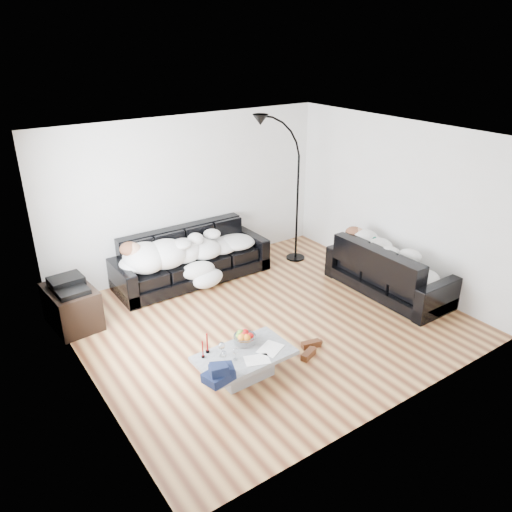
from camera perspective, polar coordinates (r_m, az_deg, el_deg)
ground at (r=7.19m, az=1.37°, el=-7.37°), size 5.00×5.00×0.00m
wall_back at (r=8.42m, az=-7.62°, el=6.97°), size 5.00×0.02×2.60m
wall_left at (r=5.64m, az=-19.59°, el=-3.24°), size 0.02×4.50×2.60m
wall_right at (r=8.24m, az=15.76°, el=5.89°), size 0.02×4.50×2.60m
ceiling at (r=6.24m, az=1.61°, el=13.44°), size 5.00×5.00×0.00m
sofa_back at (r=8.22m, az=-7.37°, el=-0.04°), size 2.55×0.88×0.83m
sofa_right at (r=8.04m, az=14.98°, el=-1.40°), size 0.85×1.99×0.81m
sleeper_back at (r=8.09m, az=-7.28°, el=1.25°), size 2.16×0.75×0.43m
sleeper_right at (r=7.94m, az=15.16°, el=0.07°), size 0.72×1.71×0.42m
teal_cushion at (r=8.24m, az=11.75°, el=1.99°), size 0.42×0.38×0.20m
coffee_table at (r=6.04m, az=-1.31°, el=-12.37°), size 1.15×0.68×0.33m
fruit_bowl at (r=6.08m, az=-1.30°, el=-9.23°), size 0.28×0.28×0.17m
wine_glass_a at (r=5.86m, az=-3.93°, el=-10.61°), size 0.08×0.08×0.18m
wine_glass_b at (r=5.77m, az=-3.68°, el=-11.43°), size 0.08×0.08×0.15m
wine_glass_c at (r=5.81m, az=-2.38°, el=-11.12°), size 0.08×0.08×0.15m
candle_left at (r=5.85m, az=-6.11°, el=-10.59°), size 0.05×0.05×0.22m
candle_right at (r=5.92m, az=-5.60°, el=-9.88°), size 0.05×0.05×0.26m
newspaper_a at (r=6.02m, az=1.67°, el=-10.52°), size 0.37×0.34×0.01m
newspaper_b at (r=5.84m, az=0.12°, el=-11.76°), size 0.34×0.29×0.01m
navy_jacket at (r=5.46m, az=-4.01°, el=-12.67°), size 0.34×0.29×0.16m
shoes at (r=6.55m, az=6.16°, el=-10.53°), size 0.47×0.38×0.10m
av_cabinet at (r=7.41m, az=-20.28°, el=-5.46°), size 0.64×0.88×0.57m
stereo at (r=7.25m, az=-20.68°, el=-3.03°), size 0.46×0.37×0.13m
floor_lamp at (r=8.71m, az=4.77°, el=6.67°), size 0.89×0.49×2.31m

